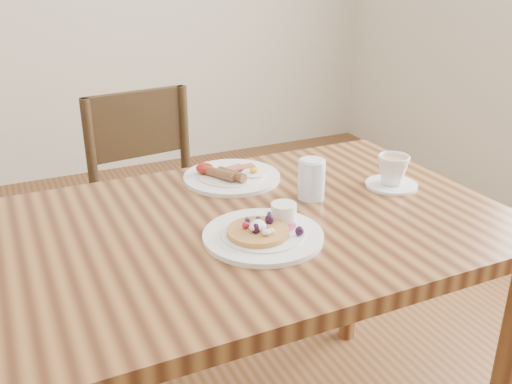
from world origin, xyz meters
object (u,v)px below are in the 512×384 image
Objects in this scene: pancake_plate at (265,232)px; chair_far at (156,205)px; dining_table at (256,255)px; teacup_saucer at (393,173)px; water_glass at (311,179)px; breakfast_plate at (231,176)px.

chair_far is at bearing 91.56° from pancake_plate.
dining_table is 8.57× the size of teacup_saucer.
water_glass is at bearing 173.41° from teacup_saucer.
dining_table is at bearing 76.09° from pancake_plate.
teacup_saucer is (0.42, 0.03, 0.14)m from dining_table.
dining_table is 4.44× the size of breakfast_plate.
pancake_plate is 0.36m from breakfast_plate.
chair_far reaches higher than pancake_plate.
dining_table is 1.36× the size of chair_far.
teacup_saucer is (0.38, -0.23, 0.03)m from breakfast_plate.
pancake_plate is 2.64× the size of water_glass.
water_glass is (-0.24, 0.03, 0.01)m from teacup_saucer.
teacup_saucer is 0.24m from water_glass.
teacup_saucer is at bearing -31.83° from breakfast_plate.
dining_table is at bearing -176.44° from teacup_saucer.
pancake_plate is 0.26m from water_glass.
teacup_saucer reaches higher than dining_table.
teacup_saucer is at bearing 15.02° from pancake_plate.
dining_table is at bearing -99.81° from breakfast_plate.
water_glass is at bearing 35.41° from pancake_plate.
teacup_saucer reaches higher than pancake_plate.
pancake_plate is at bearing 85.15° from chair_far.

